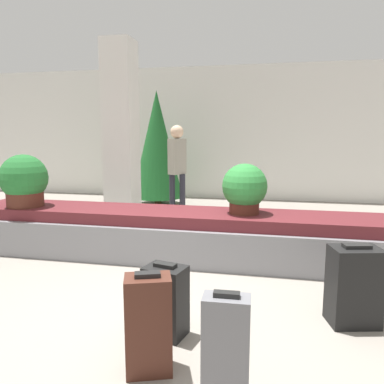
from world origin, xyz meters
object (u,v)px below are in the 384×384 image
Objects in this scene: suitcase_3 at (226,347)px; potted_plant_1 at (24,181)px; pillar at (121,133)px; suitcase_1 at (166,301)px; traveler_0 at (177,163)px; suitcase_2 at (354,286)px; potted_plant_0 at (245,189)px; decorated_tree at (157,145)px; suitcase_0 at (148,324)px.

suitcase_3 is 0.96× the size of potted_plant_1.
pillar is 4.28m from suitcase_1.
suitcase_2 is at bearing 66.21° from traveler_0.
potted_plant_0 is 0.25× the size of decorated_tree.
decorated_tree is (-1.69, 5.33, 1.07)m from suitcase_1.
suitcase_3 is (0.55, -0.62, 0.04)m from suitcase_1.
suitcase_0 is at bearing 44.12° from traveler_0.
potted_plant_1 is 2.83m from traveler_0.
suitcase_1 is 0.96× the size of potted_plant_0.
pillar is at bearing 130.96° from suitcase_1.
traveler_0 is at bearing 57.03° from potted_plant_1.
suitcase_0 is at bearing -41.83° from potted_plant_1.
suitcase_2 is 0.98× the size of potted_plant_1.
potted_plant_0 is at bearing 89.73° from suitcase_3.
traveler_0 is (-0.94, 4.12, 0.77)m from suitcase_1.
suitcase_1 is (-0.02, 0.48, -0.05)m from suitcase_0.
potted_plant_1 reaches higher than suitcase_1.
pillar is 1.72m from decorated_tree.
decorated_tree reaches higher than traveler_0.
suitcase_3 is (0.53, -0.15, -0.01)m from suitcase_0.
traveler_0 is (-1.41, 2.22, 0.13)m from potted_plant_0.
pillar is at bearing -94.70° from decorated_tree.
pillar reaches higher than traveler_0.
pillar is 5.38× the size of suitcase_1.
suitcase_0 is (1.85, -4.11, -1.26)m from pillar.
pillar reaches higher than potted_plant_1.
suitcase_2 is at bearing -17.62° from potted_plant_1.
suitcase_0 is 1.18× the size of suitcase_1.
traveler_0 is 1.45m from decorated_tree.
potted_plant_0 reaches higher than suitcase_1.
pillar is 4.61× the size of suitcase_2.
suitcase_0 is 0.28× the size of decorated_tree.
pillar is at bearing 94.85° from suitcase_0.
suitcase_2 is 4.21m from potted_plant_1.
decorated_tree reaches higher than suitcase_1.
suitcase_0 is 4.75m from traveler_0.
potted_plant_0 is 0.88× the size of potted_plant_1.
potted_plant_1 is (-3.97, 1.26, 0.62)m from suitcase_2.
potted_plant_0 reaches higher than suitcase_3.
pillar is 5.04m from suitcase_3.
suitcase_2 is at bearing -54.23° from potted_plant_0.
potted_plant_0 is (0.48, 1.91, 0.64)m from suitcase_1.
traveler_0 reaches higher than suitcase_2.
traveler_0 reaches higher than suitcase_3.
suitcase_1 is 0.83m from suitcase_3.
pillar is at bearing 143.22° from potted_plant_0.
decorated_tree is at bearing 110.29° from suitcase_2.
suitcase_1 is 0.24× the size of decorated_tree.
potted_plant_1 is 0.28× the size of decorated_tree.
pillar is 1.83× the size of traveler_0.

